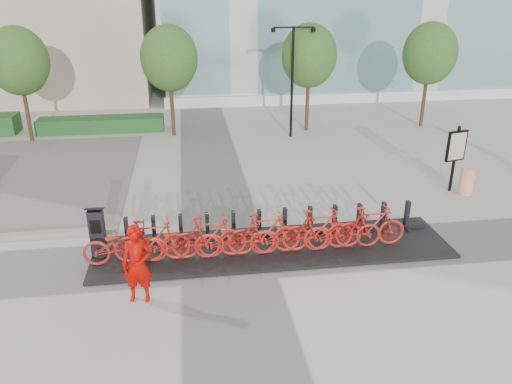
{
  "coord_description": "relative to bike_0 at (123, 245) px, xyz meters",
  "views": [
    {
      "loc": [
        -0.83,
        -11.48,
        6.63
      ],
      "look_at": [
        1.0,
        1.5,
        1.2
      ],
      "focal_mm": 35.0,
      "sensor_mm": 36.0,
      "label": 1
    }
  ],
  "objects": [
    {
      "name": "bike_9",
      "position": [
        6.48,
        0.0,
        0.06
      ],
      "size": [
        1.95,
        0.55,
        1.17
      ],
      "primitive_type": "imported",
      "rotation": [
        0.0,
        0.0,
        1.57
      ],
      "color": "#B22118",
      "rests_on": "dock_pad"
    },
    {
      "name": "tree_0",
      "position": [
        -5.4,
        12.05,
        2.98
      ],
      "size": [
        2.6,
        2.6,
        5.1
      ],
      "color": "#57331F",
      "rests_on": "ground"
    },
    {
      "name": "tree_2",
      "position": [
        7.6,
        12.05,
        2.98
      ],
      "size": [
        2.6,
        2.6,
        5.1
      ],
      "color": "#57331F",
      "rests_on": "ground"
    },
    {
      "name": "bike_5",
      "position": [
        3.6,
        0.0,
        0.06
      ],
      "size": [
        1.95,
        0.55,
        1.17
      ],
      "primitive_type": "imported",
      "rotation": [
        0.0,
        0.0,
        1.57
      ],
      "color": "#B22118",
      "rests_on": "dock_pad"
    },
    {
      "name": "bike_6",
      "position": [
        4.32,
        0.0,
        0.0
      ],
      "size": [
        2.01,
        0.7,
        1.06
      ],
      "primitive_type": "imported",
      "rotation": [
        0.0,
        0.0,
        1.57
      ],
      "color": "#B22118",
      "rests_on": "dock_pad"
    },
    {
      "name": "ground",
      "position": [
        2.6,
        0.05,
        -0.61
      ],
      "size": [
        120.0,
        120.0,
        0.0
      ],
      "primitive_type": "plane",
      "color": "#BAB9B1"
    },
    {
      "name": "bike_1",
      "position": [
        0.72,
        0.0,
        0.06
      ],
      "size": [
        1.95,
        0.55,
        1.17
      ],
      "primitive_type": "imported",
      "rotation": [
        0.0,
        0.0,
        1.57
      ],
      "color": "#B22118",
      "rests_on": "dock_pad"
    },
    {
      "name": "hedge_b",
      "position": [
        -2.4,
        13.25,
        -0.26
      ],
      "size": [
        6.0,
        1.2,
        0.7
      ],
      "primitive_type": "cube",
      "color": "#285A2A",
      "rests_on": "ground"
    },
    {
      "name": "bike_2",
      "position": [
        1.44,
        0.0,
        0.0
      ],
      "size": [
        2.01,
        0.7,
        1.06
      ],
      "primitive_type": "imported",
      "rotation": [
        0.0,
        0.0,
        1.57
      ],
      "color": "#B22118",
      "rests_on": "dock_pad"
    },
    {
      "name": "kiosk",
      "position": [
        -0.68,
        0.5,
        0.15
      ],
      "size": [
        0.45,
        0.39,
        1.42
      ],
      "rotation": [
        0.0,
        0.0,
        -0.05
      ],
      "color": "black",
      "rests_on": "dock_pad"
    },
    {
      "name": "bike_0",
      "position": [
        0.0,
        0.0,
        0.0
      ],
      "size": [
        2.01,
        0.7,
        1.06
      ],
      "primitive_type": "imported",
      "rotation": [
        0.0,
        0.0,
        1.57
      ],
      "color": "#B22118",
      "rests_on": "dock_pad"
    },
    {
      "name": "construction_barrel",
      "position": [
        11.11,
        3.27,
        -0.14
      ],
      "size": [
        0.52,
        0.52,
        0.94
      ],
      "primitive_type": "cylinder",
      "rotation": [
        0.0,
        0.0,
        0.06
      ],
      "color": "#FF4008",
      "rests_on": "ground"
    },
    {
      "name": "bike_8",
      "position": [
        5.76,
        0.0,
        0.0
      ],
      "size": [
        2.01,
        0.7,
        1.06
      ],
      "primitive_type": "imported",
      "rotation": [
        0.0,
        0.0,
        1.57
      ],
      "color": "#B22118",
      "rests_on": "dock_pad"
    },
    {
      "name": "dock_pad",
      "position": [
        3.9,
        0.35,
        -0.57
      ],
      "size": [
        9.6,
        2.4,
        0.08
      ],
      "primitive_type": "cube",
      "color": "black",
      "rests_on": "ground"
    },
    {
      "name": "map_sign",
      "position": [
        10.73,
        3.6,
        0.93
      ],
      "size": [
        0.76,
        0.3,
        2.32
      ],
      "rotation": [
        0.0,
        0.0,
        0.25
      ],
      "color": "black",
      "rests_on": "ground"
    },
    {
      "name": "streetlamp",
      "position": [
        6.6,
        11.05,
        2.53
      ],
      "size": [
        2.0,
        0.2,
        5.0
      ],
      "color": "black",
      "rests_on": "ground"
    },
    {
      "name": "tree_3",
      "position": [
        13.6,
        12.05,
        2.98
      ],
      "size": [
        2.6,
        2.6,
        5.1
      ],
      "color": "#57331F",
      "rests_on": "ground"
    },
    {
      "name": "dock_rail_posts",
      "position": [
        3.96,
        0.82,
        -0.1
      ],
      "size": [
        8.02,
        0.5,
        0.85
      ],
      "primitive_type": null,
      "color": "black",
      "rests_on": "dock_pad"
    },
    {
      "name": "bike_4",
      "position": [
        2.88,
        0.0,
        0.0
      ],
      "size": [
        2.01,
        0.7,
        1.06
      ],
      "primitive_type": "imported",
      "rotation": [
        0.0,
        0.0,
        1.57
      ],
      "color": "#B22118",
      "rests_on": "dock_pad"
    },
    {
      "name": "bike_7",
      "position": [
        5.04,
        0.0,
        0.06
      ],
      "size": [
        1.95,
        0.55,
        1.17
      ],
      "primitive_type": "imported",
      "rotation": [
        0.0,
        0.0,
        1.57
      ],
      "color": "#B22118",
      "rests_on": "dock_pad"
    },
    {
      "name": "tree_1",
      "position": [
        1.1,
        12.05,
        2.98
      ],
      "size": [
        2.6,
        2.6,
        5.1
      ],
      "color": "#57331F",
      "rests_on": "ground"
    },
    {
      "name": "worker_red",
      "position": [
        0.5,
        -1.57,
        0.32
      ],
      "size": [
        0.73,
        0.53,
        1.85
      ],
      "primitive_type": "imported",
      "rotation": [
        0.0,
        0.0,
        -0.13
      ],
      "color": "#BC0500",
      "rests_on": "ground"
    },
    {
      "name": "bike_3",
      "position": [
        2.16,
        0.0,
        0.06
      ],
      "size": [
        1.95,
        0.55,
        1.17
      ],
      "primitive_type": "imported",
      "rotation": [
        0.0,
        0.0,
        1.57
      ],
      "color": "#B22118",
      "rests_on": "dock_pad"
    }
  ]
}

